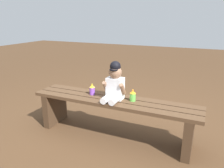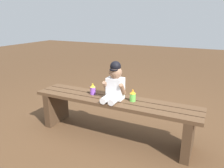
# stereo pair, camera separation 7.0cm
# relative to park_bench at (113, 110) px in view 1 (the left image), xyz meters

# --- Properties ---
(ground_plane) EXTENTS (16.00, 16.00, 0.00)m
(ground_plane) POSITION_rel_park_bench_xyz_m (0.00, 0.00, -0.31)
(ground_plane) COLOR #4C331E
(park_bench) EXTENTS (1.81, 0.36, 0.44)m
(park_bench) POSITION_rel_park_bench_xyz_m (0.00, 0.00, 0.00)
(park_bench) COLOR #513823
(park_bench) RESTS_ON ground_plane
(child_figure) EXTENTS (0.23, 0.27, 0.40)m
(child_figure) POSITION_rel_park_bench_xyz_m (0.02, -0.00, 0.31)
(child_figure) COLOR white
(child_figure) RESTS_ON park_bench
(sippy_cup_left) EXTENTS (0.06, 0.06, 0.12)m
(sippy_cup_left) POSITION_rel_park_bench_xyz_m (-0.27, 0.03, 0.19)
(sippy_cup_left) COLOR #8C4CCC
(sippy_cup_left) RESTS_ON park_bench
(sippy_cup_right) EXTENTS (0.06, 0.06, 0.12)m
(sippy_cup_right) POSITION_rel_park_bench_xyz_m (0.20, 0.03, 0.19)
(sippy_cup_right) COLOR #66CC4C
(sippy_cup_right) RESTS_ON park_bench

